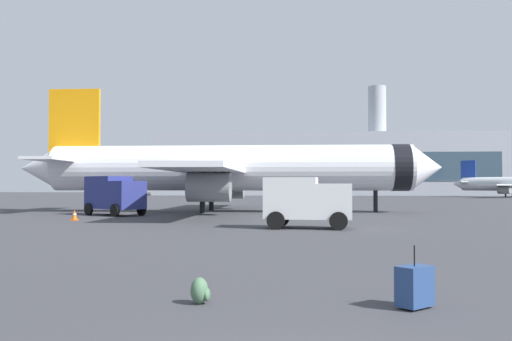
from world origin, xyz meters
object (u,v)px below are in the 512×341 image
at_px(airplane_at_gate, 228,168).
at_px(safety_cone_far, 116,211).
at_px(safety_cone_near, 343,205).
at_px(safety_cone_mid, 75,215).
at_px(service_truck, 114,194).
at_px(rolling_suitcase, 415,286).
at_px(cargo_van, 307,200).
at_px(traveller_backpack, 200,291).

relative_size(airplane_at_gate, safety_cone_far, 58.94).
bearing_deg(safety_cone_near, safety_cone_mid, -135.94).
distance_m(service_truck, rolling_suitcase, 34.27).
relative_size(cargo_van, safety_cone_mid, 6.72).
xyz_separation_m(safety_cone_mid, safety_cone_far, (0.20, 7.33, -0.04)).
bearing_deg(safety_cone_far, service_truck, -76.62).
distance_m(cargo_van, safety_cone_far, 19.32).
bearing_deg(rolling_suitcase, safety_cone_near, 87.15).
relative_size(service_truck, traveller_backpack, 10.74).
bearing_deg(rolling_suitcase, airplane_at_gate, 102.21).
height_order(safety_cone_mid, rolling_suitcase, rolling_suitcase).
distance_m(airplane_at_gate, safety_cone_near, 11.75).
height_order(safety_cone_near, rolling_suitcase, rolling_suitcase).
height_order(safety_cone_far, rolling_suitcase, rolling_suitcase).
bearing_deg(rolling_suitcase, safety_cone_far, 116.72).
bearing_deg(safety_cone_mid, rolling_suitcase, -56.42).
bearing_deg(rolling_suitcase, safety_cone_mid, 123.58).
height_order(service_truck, cargo_van, service_truck).
xyz_separation_m(cargo_van, safety_cone_near, (3.66, 23.20, -1.04)).
height_order(cargo_van, safety_cone_near, cargo_van).
bearing_deg(service_truck, safety_cone_far, 103.38).
bearing_deg(safety_cone_near, airplane_at_gate, -152.13).
height_order(service_truck, traveller_backpack, service_truck).
xyz_separation_m(safety_cone_near, safety_cone_far, (-17.96, -10.25, -0.11)).
relative_size(airplane_at_gate, service_truck, 6.91).
xyz_separation_m(safety_cone_mid, rolling_suitcase, (16.08, -24.22, 0.06)).
height_order(cargo_van, safety_cone_far, cargo_van).
height_order(safety_cone_mid, traveller_backpack, safety_cone_mid).
xyz_separation_m(safety_cone_near, rolling_suitcase, (-2.08, -41.80, -0.02)).
bearing_deg(service_truck, cargo_van, -40.22).
relative_size(cargo_van, safety_cone_near, 5.46).
relative_size(cargo_van, traveller_backpack, 9.51).
relative_size(service_truck, safety_cone_mid, 7.59).
bearing_deg(cargo_van, safety_cone_near, 81.02).
bearing_deg(service_truck, rolling_suitcase, -62.86).
bearing_deg(safety_cone_near, cargo_van, -98.98).
distance_m(safety_cone_mid, safety_cone_far, 7.33).
bearing_deg(cargo_van, airplane_at_gate, 109.43).
distance_m(cargo_van, traveller_backpack, 18.69).
xyz_separation_m(airplane_at_gate, traveller_backpack, (4.09, -36.43, -3.42)).
distance_m(service_truck, safety_cone_far, 1.71).
height_order(service_truck, safety_cone_near, service_truck).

